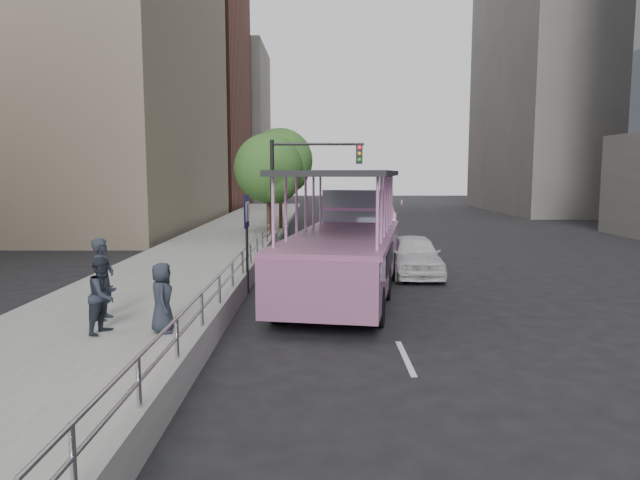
# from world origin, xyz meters

# --- Properties ---
(ground) EXTENTS (160.00, 160.00, 0.00)m
(ground) POSITION_xyz_m (0.00, 0.00, 0.00)
(ground) COLOR black
(sidewalk) EXTENTS (5.50, 80.00, 0.30)m
(sidewalk) POSITION_xyz_m (-5.75, 10.00, 0.15)
(sidewalk) COLOR #A1A19B
(sidewalk) RESTS_ON ground
(kerb_wall) EXTENTS (0.24, 30.00, 0.36)m
(kerb_wall) POSITION_xyz_m (-3.12, 2.00, 0.48)
(kerb_wall) COLOR #AAAAA5
(kerb_wall) RESTS_ON sidewalk
(guardrail) EXTENTS (0.07, 22.00, 0.71)m
(guardrail) POSITION_xyz_m (-3.12, 2.00, 1.14)
(guardrail) COLOR #B6B5BB
(guardrail) RESTS_ON kerb_wall
(duck_boat) EXTENTS (4.64, 11.74, 3.80)m
(duck_boat) POSITION_xyz_m (0.19, 4.88, 1.41)
(duck_boat) COLOR black
(duck_boat) RESTS_ON ground
(car) EXTENTS (1.85, 4.42, 1.50)m
(car) POSITION_xyz_m (2.68, 7.30, 0.75)
(car) COLOR silver
(car) RESTS_ON ground
(pedestrian_near) EXTENTS (0.47, 0.71, 1.93)m
(pedestrian_near) POSITION_xyz_m (-5.83, -0.07, 1.27)
(pedestrian_near) COLOR #252B36
(pedestrian_near) RESTS_ON sidewalk
(pedestrian_mid) EXTENTS (0.80, 0.93, 1.66)m
(pedestrian_mid) POSITION_xyz_m (-5.39, -1.22, 1.13)
(pedestrian_mid) COLOR #252B36
(pedestrian_mid) RESTS_ON sidewalk
(pedestrian_far) EXTENTS (0.64, 0.84, 1.53)m
(pedestrian_far) POSITION_xyz_m (-4.14, -1.17, 1.06)
(pedestrian_far) COLOR #252B36
(pedestrian_far) RESTS_ON sidewalk
(parking_sign) EXTENTS (0.10, 0.69, 3.06)m
(parking_sign) POSITION_xyz_m (-3.00, 4.22, 1.89)
(parking_sign) COLOR black
(parking_sign) RESTS_ON ground
(traffic_signal) EXTENTS (4.20, 0.32, 5.20)m
(traffic_signal) POSITION_xyz_m (-1.70, 12.50, 3.50)
(traffic_signal) COLOR black
(traffic_signal) RESTS_ON ground
(street_tree_near) EXTENTS (3.52, 3.52, 5.72)m
(street_tree_near) POSITION_xyz_m (-3.30, 15.93, 3.82)
(street_tree_near) COLOR #362118
(street_tree_near) RESTS_ON ground
(street_tree_far) EXTENTS (3.97, 3.97, 6.45)m
(street_tree_far) POSITION_xyz_m (-3.10, 21.93, 4.31)
(street_tree_far) COLOR #362118
(street_tree_far) RESTS_ON ground
(midrise_brick) EXTENTS (18.00, 16.00, 26.00)m
(midrise_brick) POSITION_xyz_m (-18.00, 48.00, 13.00)
(midrise_brick) COLOR brown
(midrise_brick) RESTS_ON ground
(midrise_stone_a) EXTENTS (20.00, 20.00, 32.00)m
(midrise_stone_a) POSITION_xyz_m (26.00, 42.00, 16.00)
(midrise_stone_a) COLOR slate
(midrise_stone_a) RESTS_ON ground
(midrise_stone_b) EXTENTS (16.00, 14.00, 20.00)m
(midrise_stone_b) POSITION_xyz_m (-16.00, 64.00, 10.00)
(midrise_stone_b) COLOR slate
(midrise_stone_b) RESTS_ON ground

